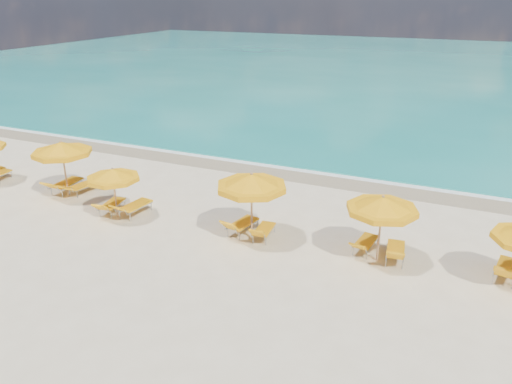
% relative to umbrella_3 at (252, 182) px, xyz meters
% --- Properties ---
extents(ground_plane, '(120.00, 120.00, 0.00)m').
position_rel_umbrella_3_xyz_m(ground_plane, '(-0.52, 0.07, -2.23)').
color(ground_plane, beige).
extents(ocean, '(120.00, 80.00, 0.30)m').
position_rel_umbrella_3_xyz_m(ocean, '(-0.52, 48.07, -2.23)').
color(ocean, '#167F74').
rests_on(ocean, ground).
extents(wet_sand_band, '(120.00, 2.60, 0.01)m').
position_rel_umbrella_3_xyz_m(wet_sand_band, '(-0.52, 7.47, -2.23)').
color(wet_sand_band, tan).
rests_on(wet_sand_band, ground).
extents(foam_line, '(120.00, 1.20, 0.03)m').
position_rel_umbrella_3_xyz_m(foam_line, '(-0.52, 8.27, -2.23)').
color(foam_line, white).
rests_on(foam_line, ground).
extents(whitecap_near, '(14.00, 0.36, 0.05)m').
position_rel_umbrella_3_xyz_m(whitecap_near, '(-6.52, 17.07, -2.23)').
color(whitecap_near, white).
rests_on(whitecap_near, ground).
extents(whitecap_far, '(18.00, 0.30, 0.05)m').
position_rel_umbrella_3_xyz_m(whitecap_far, '(7.48, 24.07, -2.23)').
color(whitecap_far, white).
rests_on(whitecap_far, ground).
extents(umbrella_1, '(2.92, 2.92, 2.59)m').
position_rel_umbrella_3_xyz_m(umbrella_1, '(-9.24, 0.42, -0.02)').
color(umbrella_1, tan).
rests_on(umbrella_1, ground).
extents(umbrella_2, '(2.79, 2.79, 2.14)m').
position_rel_umbrella_3_xyz_m(umbrella_2, '(-5.79, -0.51, -0.41)').
color(umbrella_2, tan).
rests_on(umbrella_2, ground).
extents(umbrella_3, '(2.76, 2.76, 2.62)m').
position_rel_umbrella_3_xyz_m(umbrella_3, '(0.00, 0.00, 0.00)').
color(umbrella_3, tan).
rests_on(umbrella_3, ground).
extents(umbrella_4, '(2.45, 2.45, 2.42)m').
position_rel_umbrella_3_xyz_m(umbrella_4, '(4.59, 0.25, -0.17)').
color(umbrella_4, tan).
rests_on(umbrella_4, ground).
extents(lounger_1_left, '(0.74, 2.06, 0.87)m').
position_rel_umbrella_3_xyz_m(lounger_1_left, '(-9.70, 0.79, -1.99)').
color(lounger_1_left, '#A5A8AD').
rests_on(lounger_1_left, ground).
extents(lounger_1_right, '(0.94, 1.97, 0.69)m').
position_rel_umbrella_3_xyz_m(lounger_1_right, '(-8.88, 0.99, -2.01)').
color(lounger_1_right, '#A5A8AD').
rests_on(lounger_1_right, ground).
extents(lounger_2_left, '(0.87, 1.82, 0.78)m').
position_rel_umbrella_3_xyz_m(lounger_2_left, '(-6.30, -0.21, -2.02)').
color(lounger_2_left, '#A5A8AD').
rests_on(lounger_2_left, ground).
extents(lounger_2_right, '(0.85, 1.99, 0.82)m').
position_rel_umbrella_3_xyz_m(lounger_2_right, '(-5.28, -0.01, -2.00)').
color(lounger_2_right, '#A5A8AD').
rests_on(lounger_2_right, ground).
extents(lounger_3_left, '(0.92, 1.85, 0.86)m').
position_rel_umbrella_3_xyz_m(lounger_3_left, '(-0.53, 0.28, -2.01)').
color(lounger_3_left, '#A5A8AD').
rests_on(lounger_3_left, ground).
extents(lounger_3_right, '(0.70, 1.68, 0.79)m').
position_rel_umbrella_3_xyz_m(lounger_3_right, '(0.40, 0.19, -2.03)').
color(lounger_3_right, '#A5A8AD').
rests_on(lounger_3_right, ground).
extents(lounger_4_left, '(0.77, 1.76, 0.74)m').
position_rel_umbrella_3_xyz_m(lounger_4_left, '(4.07, 0.75, -2.03)').
color(lounger_4_left, '#A5A8AD').
rests_on(lounger_4_left, ground).
extents(lounger_4_right, '(0.80, 1.82, 0.84)m').
position_rel_umbrella_3_xyz_m(lounger_4_right, '(5.15, 0.53, -2.01)').
color(lounger_4_right, '#A5A8AD').
rests_on(lounger_4_right, ground).
extents(lounger_5_left, '(0.88, 1.86, 0.89)m').
position_rel_umbrella_3_xyz_m(lounger_5_left, '(8.58, 0.76, -2.00)').
color(lounger_5_left, '#A5A8AD').
rests_on(lounger_5_left, ground).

